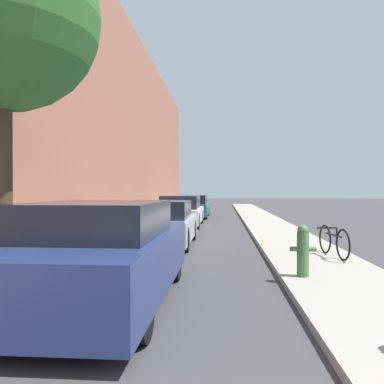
{
  "coord_description": "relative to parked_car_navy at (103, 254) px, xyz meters",
  "views": [
    {
      "loc": [
        0.91,
        0.16,
        1.6
      ],
      "look_at": [
        0.05,
        10.93,
        1.55
      ],
      "focal_mm": 36.6,
      "sensor_mm": 36.0,
      "label": 1
    }
  ],
  "objects": [
    {
      "name": "parked_car_navy",
      "position": [
        0.0,
        0.0,
        0.0
      ],
      "size": [
        1.86,
        4.56,
        1.44
      ],
      "color": "black",
      "rests_on": "ground"
    },
    {
      "name": "building_facade_left",
      "position": [
        -3.47,
        10.43,
        4.47
      ],
      "size": [
        0.7,
        52.0,
        10.35
      ],
      "color": "#9E604C",
      "rests_on": "ground"
    },
    {
      "name": "bicycle",
      "position": [
        4.14,
        3.47,
        -0.23
      ],
      "size": [
        0.44,
        1.63,
        0.67
      ],
      "rotation": [
        0.0,
        0.0,
        0.13
      ],
      "color": "black",
      "rests_on": "sidewalk_right"
    },
    {
      "name": "fire_hydrant",
      "position": [
        3.06,
        1.4,
        -0.12
      ],
      "size": [
        0.44,
        0.2,
        0.89
      ],
      "color": "#47703D",
      "rests_on": "sidewalk_right"
    },
    {
      "name": "parked_car_teal",
      "position": [
        -0.04,
        17.28,
        -0.07
      ],
      "size": [
        1.74,
        4.65,
        1.31
      ],
      "color": "black",
      "rests_on": "ground"
    },
    {
      "name": "sidewalk_right",
      "position": [
        3.68,
        10.43,
        -0.64
      ],
      "size": [
        2.0,
        52.0,
        0.12
      ],
      "color": "#9E998E",
      "rests_on": "ground"
    },
    {
      "name": "ground_plane",
      "position": [
        0.78,
        10.43,
        -0.7
      ],
      "size": [
        120.0,
        120.0,
        0.0
      ],
      "primitive_type": "plane",
      "color": "#3D3D3F"
    },
    {
      "name": "parked_car_silver",
      "position": [
        -0.09,
        5.78,
        -0.08
      ],
      "size": [
        1.81,
        3.98,
        1.29
      ],
      "color": "black",
      "rests_on": "ground"
    },
    {
      "name": "parked_car_white",
      "position": [
        -0.17,
        11.83,
        -0.06
      ],
      "size": [
        1.78,
        4.6,
        1.35
      ],
      "color": "black",
      "rests_on": "ground"
    },
    {
      "name": "street_tree_near",
      "position": [
        -2.11,
        1.1,
        3.93
      ],
      "size": [
        3.33,
        3.33,
        6.19
      ],
      "color": "#423323",
      "rests_on": "sidewalk_left"
    },
    {
      "name": "sidewalk_left",
      "position": [
        -2.12,
        10.43,
        -0.64
      ],
      "size": [
        2.0,
        52.0,
        0.12
      ],
      "color": "#9E998E",
      "rests_on": "ground"
    }
  ]
}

